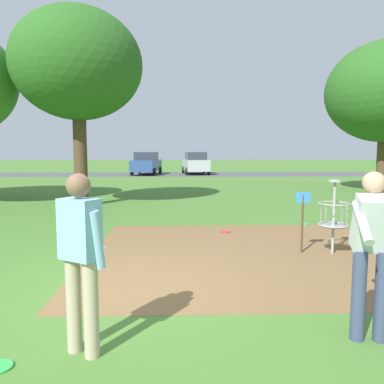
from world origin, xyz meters
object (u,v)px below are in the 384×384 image
(player_throwing, at_px, (372,245))
(frisbee_far_left, at_px, (226,232))
(player_foreground_watching, at_px, (81,254))
(parked_car_center_left, at_px, (196,163))
(tree_mid_center, at_px, (78,65))
(parked_car_leftmost, at_px, (146,163))
(disc_golf_basket, at_px, (330,214))
(frisbee_mid_grass, at_px, (305,224))

(player_throwing, relative_size, frisbee_far_left, 7.77)
(player_foreground_watching, bearing_deg, parked_car_center_left, 85.79)
(tree_mid_center, distance_m, parked_car_leftmost, 18.37)
(disc_golf_basket, bearing_deg, tree_mid_center, 134.55)
(player_throwing, height_order, tree_mid_center, tree_mid_center)
(player_foreground_watching, distance_m, parked_car_leftmost, 27.77)
(disc_golf_basket, relative_size, frisbee_far_left, 6.31)
(player_foreground_watching, xyz_separation_m, tree_mid_center, (-2.57, 9.76, 3.82))
(disc_golf_basket, xyz_separation_m, parked_car_leftmost, (-5.65, 24.29, 0.17))
(frisbee_far_left, distance_m, tree_mid_center, 7.95)
(disc_golf_basket, relative_size, parked_car_center_left, 0.32)
(frisbee_far_left, relative_size, parked_car_center_left, 0.05)
(frisbee_mid_grass, bearing_deg, player_foreground_watching, -123.50)
(disc_golf_basket, distance_m, player_throwing, 3.34)
(frisbee_mid_grass, bearing_deg, player_throwing, -102.42)
(frisbee_mid_grass, relative_size, frisbee_far_left, 1.01)
(disc_golf_basket, xyz_separation_m, tree_mid_center, (-6.25, 6.35, 4.03))
(frisbee_mid_grass, bearing_deg, disc_golf_basket, -99.53)
(tree_mid_center, bearing_deg, frisbee_mid_grass, -27.25)
(parked_car_leftmost, bearing_deg, player_foreground_watching, -85.92)
(parked_car_center_left, bearing_deg, player_foreground_watching, -94.21)
(disc_golf_basket, relative_size, frisbee_mid_grass, 6.25)
(disc_golf_basket, relative_size, player_foreground_watching, 0.81)
(disc_golf_basket, bearing_deg, parked_car_leftmost, 103.10)
(player_foreground_watching, xyz_separation_m, parked_car_center_left, (2.08, 28.29, -0.05))
(player_throwing, xyz_separation_m, frisbee_far_left, (-0.86, 5.10, -0.98))
(player_throwing, bearing_deg, frisbee_far_left, 99.60)
(frisbee_mid_grass, height_order, parked_car_leftmost, parked_car_leftmost)
(player_foreground_watching, height_order, player_throwing, same)
(player_throwing, xyz_separation_m, frisbee_mid_grass, (1.34, 6.09, -0.98))
(frisbee_far_left, bearing_deg, player_throwing, -80.40)
(disc_golf_basket, bearing_deg, frisbee_mid_grass, 80.47)
(player_foreground_watching, xyz_separation_m, frisbee_far_left, (1.96, 5.29, -0.96))
(frisbee_far_left, bearing_deg, frisbee_mid_grass, 24.36)
(tree_mid_center, relative_size, parked_car_center_left, 1.53)
(parked_car_center_left, bearing_deg, frisbee_mid_grass, -84.60)
(frisbee_mid_grass, bearing_deg, tree_mid_center, 152.75)
(parked_car_center_left, bearing_deg, player_throwing, -88.50)
(parked_car_leftmost, bearing_deg, tree_mid_center, -91.90)
(frisbee_mid_grass, height_order, frisbee_far_left, same)
(frisbee_mid_grass, bearing_deg, parked_car_leftmost, 106.00)
(player_throwing, distance_m, frisbee_mid_grass, 6.32)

